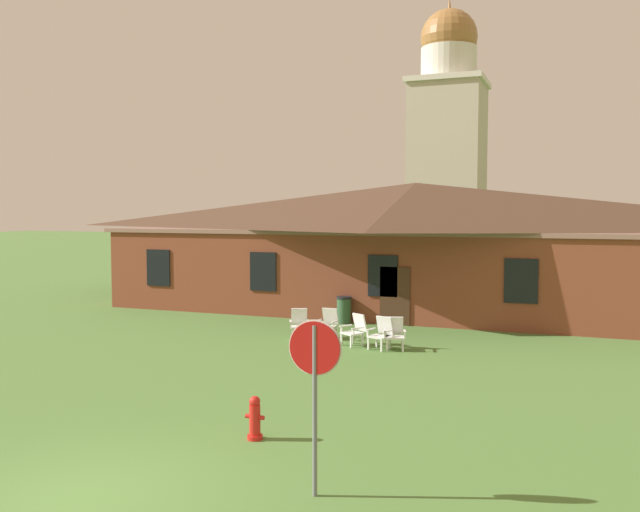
{
  "coord_description": "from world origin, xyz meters",
  "views": [
    {
      "loc": [
        6.6,
        -7.39,
        4.1
      ],
      "look_at": [
        0.08,
        9.39,
        2.88
      ],
      "focal_mm": 37.66,
      "sensor_mm": 36.0,
      "label": 1
    }
  ],
  "objects_px": {
    "lawn_chair_near_door": "(328,323)",
    "lawn_chair_middle": "(381,332)",
    "trash_bin": "(344,310)",
    "fire_hydrant": "(255,419)",
    "stop_sign": "(315,371)",
    "lawn_chair_right_end": "(395,333)",
    "lawn_chair_by_porch": "(299,323)",
    "lawn_chair_left_end": "(355,329)"
  },
  "relations": [
    {
      "from": "lawn_chair_near_door",
      "to": "lawn_chair_middle",
      "type": "relative_size",
      "value": 1.0
    },
    {
      "from": "lawn_chair_left_end",
      "to": "lawn_chair_middle",
      "type": "xyz_separation_m",
      "value": [
        0.9,
        -0.23,
        0.0
      ]
    },
    {
      "from": "lawn_chair_by_porch",
      "to": "lawn_chair_near_door",
      "type": "xyz_separation_m",
      "value": [
        0.85,
        0.37,
        0.0
      ]
    },
    {
      "from": "lawn_chair_middle",
      "to": "lawn_chair_right_end",
      "type": "bearing_deg",
      "value": 8.89
    },
    {
      "from": "lawn_chair_by_porch",
      "to": "fire_hydrant",
      "type": "distance_m",
      "value": 9.58
    },
    {
      "from": "lawn_chair_middle",
      "to": "lawn_chair_near_door",
      "type": "bearing_deg",
      "value": 154.09
    },
    {
      "from": "lawn_chair_near_door",
      "to": "lawn_chair_right_end",
      "type": "xyz_separation_m",
      "value": [
        2.46,
        -0.94,
        0.0
      ]
    },
    {
      "from": "lawn_chair_near_door",
      "to": "fire_hydrant",
      "type": "relative_size",
      "value": 1.21
    },
    {
      "from": "stop_sign",
      "to": "lawn_chair_by_porch",
      "type": "xyz_separation_m",
      "value": [
        -4.88,
        10.94,
        -1.33
      ]
    },
    {
      "from": "lawn_chair_by_porch",
      "to": "lawn_chair_middle",
      "type": "distance_m",
      "value": 2.98
    },
    {
      "from": "lawn_chair_left_end",
      "to": "trash_bin",
      "type": "bearing_deg",
      "value": 114.01
    },
    {
      "from": "lawn_chair_by_porch",
      "to": "lawn_chair_left_end",
      "type": "xyz_separation_m",
      "value": [
        2.02,
        -0.41,
        0.0
      ]
    },
    {
      "from": "lawn_chair_by_porch",
      "to": "lawn_chair_middle",
      "type": "bearing_deg",
      "value": -12.34
    },
    {
      "from": "lawn_chair_by_porch",
      "to": "trash_bin",
      "type": "bearing_deg",
      "value": 83.44
    },
    {
      "from": "stop_sign",
      "to": "lawn_chair_right_end",
      "type": "relative_size",
      "value": 2.67
    },
    {
      "from": "trash_bin",
      "to": "lawn_chair_left_end",
      "type": "bearing_deg",
      "value": -65.99
    },
    {
      "from": "lawn_chair_right_end",
      "to": "fire_hydrant",
      "type": "xyz_separation_m",
      "value": [
        -0.31,
        -8.53,
        -0.12
      ]
    },
    {
      "from": "lawn_chair_by_porch",
      "to": "lawn_chair_right_end",
      "type": "xyz_separation_m",
      "value": [
        3.31,
        -0.58,
        0.0
      ]
    },
    {
      "from": "stop_sign",
      "to": "lawn_chair_near_door",
      "type": "xyz_separation_m",
      "value": [
        -4.04,
        11.31,
        -1.33
      ]
    },
    {
      "from": "lawn_chair_middle",
      "to": "lawn_chair_right_end",
      "type": "distance_m",
      "value": 0.39
    },
    {
      "from": "lawn_chair_right_end",
      "to": "fire_hydrant",
      "type": "relative_size",
      "value": 1.21
    },
    {
      "from": "lawn_chair_left_end",
      "to": "lawn_chair_right_end",
      "type": "bearing_deg",
      "value": -7.57
    },
    {
      "from": "lawn_chair_middle",
      "to": "fire_hydrant",
      "type": "relative_size",
      "value": 1.21
    },
    {
      "from": "lawn_chair_near_door",
      "to": "lawn_chair_right_end",
      "type": "height_order",
      "value": "same"
    },
    {
      "from": "lawn_chair_left_end",
      "to": "lawn_chair_right_end",
      "type": "xyz_separation_m",
      "value": [
        1.29,
        -0.17,
        0.0
      ]
    },
    {
      "from": "lawn_chair_middle",
      "to": "lawn_chair_right_end",
      "type": "relative_size",
      "value": 1.0
    },
    {
      "from": "lawn_chair_left_end",
      "to": "fire_hydrant",
      "type": "height_order",
      "value": "lawn_chair_left_end"
    },
    {
      "from": "stop_sign",
      "to": "lawn_chair_by_porch",
      "type": "relative_size",
      "value": 2.67
    },
    {
      "from": "stop_sign",
      "to": "trash_bin",
      "type": "bearing_deg",
      "value": 107.58
    },
    {
      "from": "lawn_chair_near_door",
      "to": "lawn_chair_left_end",
      "type": "relative_size",
      "value": 1.0
    },
    {
      "from": "lawn_chair_near_door",
      "to": "lawn_chair_middle",
      "type": "xyz_separation_m",
      "value": [
        2.07,
        -1.01,
        0.0
      ]
    },
    {
      "from": "lawn_chair_near_door",
      "to": "trash_bin",
      "type": "distance_m",
      "value": 2.95
    },
    {
      "from": "trash_bin",
      "to": "fire_hydrant",
      "type": "bearing_deg",
      "value": -78.06
    },
    {
      "from": "trash_bin",
      "to": "stop_sign",
      "type": "bearing_deg",
      "value": -72.42
    },
    {
      "from": "lawn_chair_by_porch",
      "to": "lawn_chair_right_end",
      "type": "distance_m",
      "value": 3.36
    },
    {
      "from": "lawn_chair_middle",
      "to": "trash_bin",
      "type": "relative_size",
      "value": 0.98
    },
    {
      "from": "stop_sign",
      "to": "trash_bin",
      "type": "distance_m",
      "value": 14.98
    },
    {
      "from": "lawn_chair_middle",
      "to": "trash_bin",
      "type": "bearing_deg",
      "value": 122.95
    },
    {
      "from": "lawn_chair_near_door",
      "to": "fire_hydrant",
      "type": "distance_m",
      "value": 9.71
    },
    {
      "from": "lawn_chair_near_door",
      "to": "trash_bin",
      "type": "xyz_separation_m",
      "value": [
        -0.47,
        2.91,
        -0.0
      ]
    },
    {
      "from": "stop_sign",
      "to": "lawn_chair_by_porch",
      "type": "distance_m",
      "value": 12.05
    },
    {
      "from": "lawn_chair_by_porch",
      "to": "lawn_chair_near_door",
      "type": "distance_m",
      "value": 0.92
    }
  ]
}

